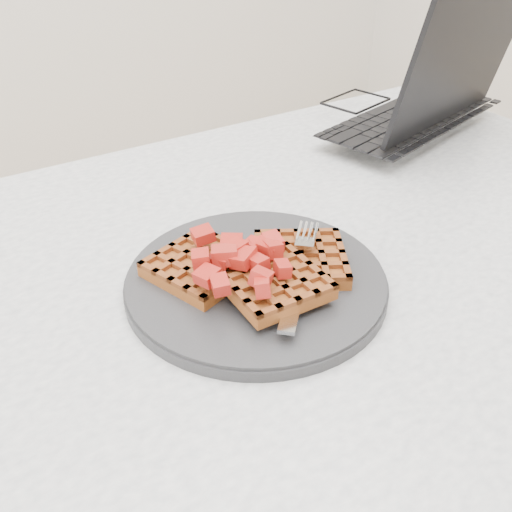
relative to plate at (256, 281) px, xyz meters
name	(u,v)px	position (x,y,z in m)	size (l,w,h in m)	color
table	(284,338)	(0.05, 0.02, -0.12)	(1.20, 0.80, 0.75)	silver
plate	(256,281)	(0.00, 0.00, 0.00)	(0.28, 0.28, 0.02)	#252628
waffles	(258,268)	(0.00, 0.00, 0.02)	(0.22, 0.18, 0.03)	brown
strawberry_pile	(256,245)	(0.00, 0.00, 0.05)	(0.15, 0.15, 0.02)	#8A0905
fork	(300,275)	(0.03, -0.03, 0.02)	(0.02, 0.18, 0.02)	silver
laptop	(399,106)	(0.45, 0.26, 0.03)	(0.41, 0.34, 0.25)	black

